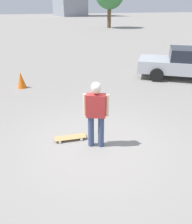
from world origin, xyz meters
TOP-DOWN VIEW (x-y plane):
  - ground_plane at (0.00, 0.00)m, footprint 220.00×220.00m
  - person at (0.00, 0.00)m, footprint 0.54×0.39m
  - skateboard at (0.51, -0.52)m, footprint 0.85×0.40m
  - car_parked_near at (-6.43, -3.45)m, footprint 4.83×4.36m
  - traffic_cone at (1.16, -5.29)m, footprint 0.38×0.38m

SIDE VIEW (x-z plane):
  - ground_plane at x=0.00m, z-range 0.00..0.00m
  - skateboard at x=0.51m, z-range 0.03..0.10m
  - traffic_cone at x=1.16m, z-range 0.00..0.69m
  - car_parked_near at x=-6.43m, z-range 0.02..1.45m
  - person at x=0.00m, z-range 0.15..1.82m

